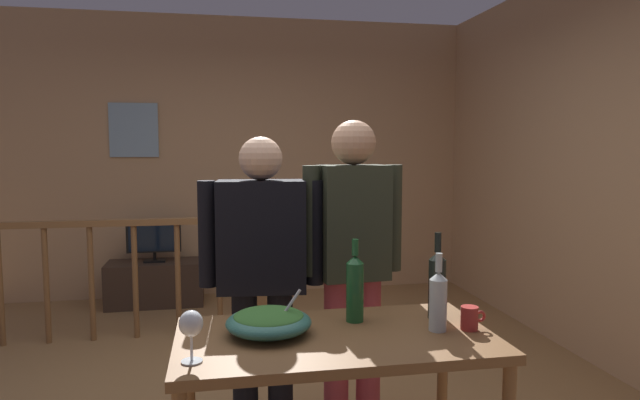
% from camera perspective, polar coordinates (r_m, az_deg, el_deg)
% --- Properties ---
extents(back_wall, '(4.82, 0.10, 2.81)m').
position_cam_1_polar(back_wall, '(5.79, -8.57, 4.35)').
color(back_wall, tan).
rests_on(back_wall, ground_plane).
extents(side_wall_right, '(0.10, 4.20, 2.81)m').
position_cam_1_polar(side_wall_right, '(4.64, 23.82, 3.66)').
color(side_wall_right, tan).
rests_on(side_wall_right, ground_plane).
extents(framed_picture, '(0.46, 0.03, 0.53)m').
position_cam_1_polar(framed_picture, '(5.79, -18.54, 6.81)').
color(framed_picture, '#7B98AB').
extents(stair_railing, '(2.38, 0.10, 1.00)m').
position_cam_1_polar(stair_railing, '(4.62, -16.09, -6.31)').
color(stair_railing, brown).
rests_on(stair_railing, ground_plane).
extents(tv_console, '(0.90, 0.40, 0.42)m').
position_cam_1_polar(tv_console, '(5.63, -16.50, -8.17)').
color(tv_console, '#38281E').
rests_on(tv_console, ground_plane).
extents(flat_screen_tv, '(0.50, 0.12, 0.39)m').
position_cam_1_polar(flat_screen_tv, '(5.51, -16.66, -3.80)').
color(flat_screen_tv, black).
rests_on(flat_screen_tv, tv_console).
extents(serving_table, '(1.26, 0.68, 0.77)m').
position_cam_1_polar(serving_table, '(2.31, 1.59, -15.66)').
color(serving_table, brown).
rests_on(serving_table, ground_plane).
extents(salad_bowl, '(0.34, 0.34, 0.18)m').
position_cam_1_polar(salad_bowl, '(2.27, -5.28, -12.25)').
color(salad_bowl, '#337060').
rests_on(salad_bowl, serving_table).
extents(wine_glass, '(0.08, 0.08, 0.18)m').
position_cam_1_polar(wine_glass, '(2.01, -13.08, -12.44)').
color(wine_glass, silver).
rests_on(wine_glass, serving_table).
extents(wine_bottle_green, '(0.08, 0.08, 0.36)m').
position_cam_1_polar(wine_bottle_green, '(2.40, 3.60, -8.89)').
color(wine_bottle_green, '#1E5628').
rests_on(wine_bottle_green, serving_table).
extents(wine_bottle_dark, '(0.08, 0.08, 0.38)m').
position_cam_1_polar(wine_bottle_dark, '(2.49, 11.92, -8.37)').
color(wine_bottle_dark, black).
rests_on(wine_bottle_dark, serving_table).
extents(wine_bottle_clear, '(0.07, 0.07, 0.32)m').
position_cam_1_polar(wine_bottle_clear, '(2.33, 12.01, -9.96)').
color(wine_bottle_clear, silver).
rests_on(wine_bottle_clear, serving_table).
extents(mug_red, '(0.11, 0.07, 0.10)m').
position_cam_1_polar(mug_red, '(2.40, 15.12, -11.60)').
color(mug_red, '#B7332D').
rests_on(mug_red, serving_table).
extents(person_standing_left, '(0.63, 0.26, 1.57)m').
position_cam_1_polar(person_standing_left, '(2.84, -5.99, -6.46)').
color(person_standing_left, black).
rests_on(person_standing_left, ground_plane).
extents(person_standing_right, '(0.54, 0.25, 1.65)m').
position_cam_1_polar(person_standing_right, '(2.91, 3.40, -5.37)').
color(person_standing_right, '#9E3842').
rests_on(person_standing_right, ground_plane).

